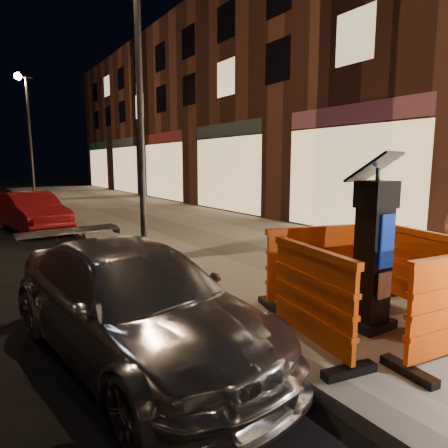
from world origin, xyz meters
TOP-DOWN VIEW (x-y plane):
  - ground_plane at (0.00, 0.00)m, footprint 120.00×120.00m
  - sidewalk at (3.00, 0.00)m, footprint 6.00×60.00m
  - kerb at (0.00, 0.00)m, footprint 0.30×60.00m
  - parking_kiosk at (1.29, -1.39)m, footprint 0.71×0.71m
  - barrier_back at (1.29, -0.44)m, footprint 1.46×0.88m
  - barrier_kerbside at (0.34, -1.39)m, footprint 0.78×1.44m
  - barrier_bldgside at (2.24, -1.39)m, footprint 0.86×1.46m
  - car_silver at (-1.14, -0.26)m, footprint 2.16×4.23m
  - car_red at (-0.98, 8.88)m, footprint 1.81×3.72m
  - street_lamp_mid at (0.25, 3.00)m, footprint 0.12×0.12m
  - street_lamp_far at (0.25, 18.00)m, footprint 0.12×0.12m

SIDE VIEW (x-z plane):
  - ground_plane at x=0.00m, z-range 0.00..0.00m
  - car_silver at x=-1.14m, z-range -0.59..0.59m
  - car_red at x=-0.98m, z-range -0.59..0.59m
  - sidewalk at x=3.00m, z-range 0.00..0.15m
  - kerb at x=0.00m, z-range 0.00..0.15m
  - barrier_back at x=1.29m, z-range 0.15..1.21m
  - barrier_kerbside at x=0.34m, z-range 0.15..1.21m
  - barrier_bldgside at x=2.24m, z-range 0.15..1.21m
  - parking_kiosk at x=1.29m, z-range 0.15..2.05m
  - street_lamp_mid at x=0.25m, z-range 0.15..6.15m
  - street_lamp_far at x=0.25m, z-range 0.15..6.15m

